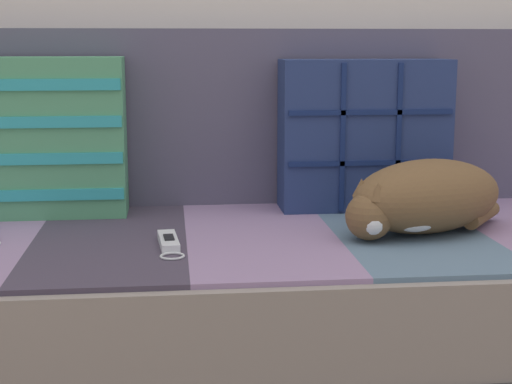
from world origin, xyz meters
name	(u,v)px	position (x,y,z in m)	size (l,w,h in m)	color
couch	(328,309)	(0.00, 0.13, 0.19)	(2.06, 0.85, 0.38)	#3D3838
sofa_backrest	(304,115)	(0.00, 0.48, 0.60)	(2.01, 0.14, 0.44)	#514C60
throw_pillow_quilted	(364,135)	(0.13, 0.33, 0.56)	(0.42, 0.14, 0.37)	navy
throw_pillow_striped	(42,137)	(-0.65, 0.33, 0.57)	(0.39, 0.14, 0.38)	#4C9366
sleeping_cat	(423,198)	(0.19, 0.06, 0.45)	(0.43, 0.34, 0.16)	brown
game_remote_far	(169,243)	(-0.36, 0.00, 0.39)	(0.06, 0.19, 0.02)	white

